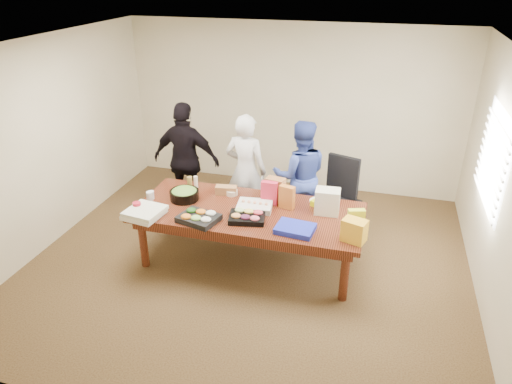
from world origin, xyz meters
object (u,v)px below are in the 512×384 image
(person_center, at_px, (246,171))
(sheet_cake, at_px, (255,206))
(person_right, at_px, (300,176))
(salad_bowl, at_px, (184,195))
(conference_table, at_px, (249,236))
(office_chair, at_px, (340,202))

(person_center, relative_size, sheet_cake, 3.94)
(person_center, bearing_deg, person_right, -167.27)
(person_right, xyz_separation_m, salad_bowl, (-1.32, -1.00, 0.01))
(salad_bowl, bearing_deg, person_center, 58.64)
(person_center, bearing_deg, conference_table, 114.42)
(conference_table, distance_m, person_center, 1.12)
(person_center, bearing_deg, office_chair, -176.04)
(conference_table, bearing_deg, sheet_cake, 42.69)
(sheet_cake, bearing_deg, person_right, 62.63)
(conference_table, xyz_separation_m, salad_bowl, (-0.88, 0.06, 0.44))
(conference_table, xyz_separation_m, sheet_cake, (0.06, 0.05, 0.41))
(salad_bowl, bearing_deg, person_right, 37.24)
(office_chair, bearing_deg, person_center, -163.23)
(person_center, bearing_deg, sheet_cake, 118.63)
(sheet_cake, relative_size, salad_bowl, 1.13)
(conference_table, distance_m, salad_bowl, 0.99)
(person_right, relative_size, salad_bowl, 4.31)
(sheet_cake, bearing_deg, office_chair, 35.30)
(office_chair, bearing_deg, salad_bowl, -136.96)
(person_right, height_order, salad_bowl, person_right)
(office_chair, bearing_deg, conference_table, -119.17)
(sheet_cake, bearing_deg, conference_table, -144.19)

